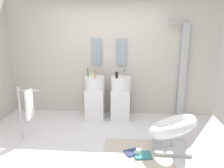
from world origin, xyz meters
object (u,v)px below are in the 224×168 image
object	(u,v)px
pedestal_sink_right	(121,98)
soap_bottle_amber	(95,74)
soap_bottle_black	(117,75)
magazine_navy	(132,152)
lounge_chair	(172,129)
shower_column	(182,69)
soap_bottle_clear	(94,75)
soap_bottle_grey	(124,73)
pedestal_sink_left	(95,97)
soap_bottle_green	(88,73)
magazine_teal	(143,155)
towel_rack	(28,106)
coffee_mug	(138,152)

from	to	relation	value
pedestal_sink_right	soap_bottle_amber	xyz separation A→B (m)	(-0.54, -0.15, 0.53)
soap_bottle_amber	soap_bottle_black	bearing A→B (deg)	5.35
soap_bottle_black	magazine_navy	bearing A→B (deg)	-75.81
soap_bottle_amber	lounge_chair	bearing A→B (deg)	-36.81
magazine_navy	soap_bottle_black	distance (m)	1.65
shower_column	lounge_chair	xyz separation A→B (m)	(-0.46, -1.48, -0.73)
soap_bottle_clear	soap_bottle_grey	size ratio (longest dim) A/B	0.94
pedestal_sink_left	soap_bottle_grey	size ratio (longest dim) A/B	6.91
soap_bottle_black	soap_bottle_green	bearing A→B (deg)	168.37
pedestal_sink_right	magazine_teal	world-z (taller)	pedestal_sink_right
towel_rack	soap_bottle_clear	size ratio (longest dim) A/B	6.79
shower_column	towel_rack	size ratio (longest dim) A/B	2.16
lounge_chair	towel_rack	xyz separation A→B (m)	(-2.42, 0.13, 0.28)
towel_rack	soap_bottle_amber	distance (m)	1.42
soap_bottle_black	soap_bottle_green	size ratio (longest dim) A/B	0.77
shower_column	towel_rack	bearing A→B (deg)	-154.81
soap_bottle_green	magazine_teal	bearing A→B (deg)	-53.15
coffee_mug	soap_bottle_black	world-z (taller)	soap_bottle_black
magazine_navy	pedestal_sink_right	bearing A→B (deg)	72.60
soap_bottle_clear	soap_bottle_green	bearing A→B (deg)	134.66
magazine_teal	soap_bottle_black	xyz separation A→B (m)	(-0.49, 1.37, 0.97)
soap_bottle_black	soap_bottle_green	xyz separation A→B (m)	(-0.63, 0.13, 0.02)
pedestal_sink_right	magazine_teal	distance (m)	1.59
shower_column	soap_bottle_green	distance (m)	2.05
magazine_teal	soap_bottle_black	distance (m)	1.74
soap_bottle_black	soap_bottle_green	world-z (taller)	soap_bottle_green
magazine_navy	soap_bottle_green	world-z (taller)	soap_bottle_green
lounge_chair	towel_rack	size ratio (longest dim) A/B	1.13
magazine_navy	pedestal_sink_left	bearing A→B (deg)	92.57
soap_bottle_green	soap_bottle_amber	bearing A→B (deg)	-44.60
soap_bottle_green	magazine_navy	bearing A→B (deg)	-56.08
pedestal_sink_right	soap_bottle_clear	xyz separation A→B (m)	(-0.55, -0.14, 0.52)
shower_column	towel_rack	xyz separation A→B (m)	(-2.87, -1.35, -0.45)
coffee_mug	soap_bottle_amber	world-z (taller)	soap_bottle_amber
magazine_navy	soap_bottle_clear	world-z (taller)	soap_bottle_clear
pedestal_sink_left	towel_rack	world-z (taller)	pedestal_sink_left
magazine_teal	soap_bottle_amber	bearing A→B (deg)	117.90
soap_bottle_clear	soap_bottle_grey	distance (m)	0.66
shower_column	magazine_teal	xyz separation A→B (m)	(-0.92, -1.75, -1.06)
soap_bottle_clear	soap_bottle_grey	bearing A→B (deg)	19.04
pedestal_sink_left	coffee_mug	distance (m)	1.74
magazine_navy	coffee_mug	xyz separation A→B (m)	(0.10, -0.04, 0.04)
coffee_mug	soap_bottle_clear	size ratio (longest dim) A/B	0.66
shower_column	magazine_teal	bearing A→B (deg)	-117.73
shower_column	magazine_teal	size ratio (longest dim) A/B	8.04
pedestal_sink_right	towel_rack	bearing A→B (deg)	-145.25
magazine_navy	soap_bottle_amber	distance (m)	1.78
soap_bottle_green	coffee_mug	bearing A→B (deg)	-54.18
soap_bottle_grey	magazine_teal	bearing A→B (deg)	-77.71
shower_column	soap_bottle_black	bearing A→B (deg)	-164.87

